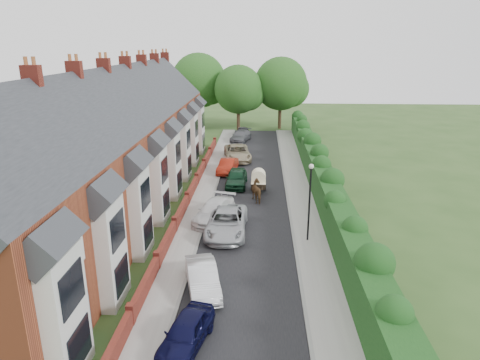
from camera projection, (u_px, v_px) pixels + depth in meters
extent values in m
plane|color=#2D4C1E|center=(253.00, 272.00, 23.73)|extent=(140.00, 140.00, 0.00)
cube|color=black|center=(250.00, 202.00, 34.21)|extent=(6.00, 58.00, 0.02)
cube|color=gray|center=(301.00, 202.00, 34.00)|extent=(2.20, 58.00, 0.12)
cube|color=gray|center=(202.00, 200.00, 34.39)|extent=(1.70, 58.00, 0.12)
cube|color=gray|center=(288.00, 202.00, 34.05)|extent=(0.18, 58.00, 0.13)
cube|color=gray|center=(212.00, 200.00, 34.35)|extent=(0.18, 58.00, 0.13)
cube|color=#113713|center=(325.00, 188.00, 33.55)|extent=(1.50, 58.00, 2.50)
cube|color=#994427|center=(113.00, 164.00, 32.78)|extent=(8.00, 40.00, 6.50)
cube|color=#27292E|center=(109.00, 122.00, 31.79)|extent=(8.00, 40.20, 8.00)
cube|color=silver|center=(66.00, 317.00, 15.56)|extent=(0.70, 2.40, 5.20)
cube|color=black|center=(80.00, 345.00, 15.91)|extent=(0.06, 1.80, 1.60)
cube|color=black|center=(72.00, 289.00, 15.17)|extent=(0.06, 1.80, 1.60)
cube|color=#27292E|center=(51.00, 242.00, 14.65)|extent=(1.70, 2.60, 1.70)
cube|color=#3F2D2D|center=(85.00, 318.00, 18.05)|extent=(0.08, 0.90, 2.10)
cube|color=silver|center=(75.00, 247.00, 16.93)|extent=(0.12, 1.20, 1.60)
cube|color=silver|center=(112.00, 253.00, 20.31)|extent=(0.70, 2.40, 5.20)
cube|color=black|center=(122.00, 275.00, 20.66)|extent=(0.06, 1.80, 1.60)
cube|color=black|center=(118.00, 230.00, 19.93)|extent=(0.06, 1.80, 1.60)
cube|color=#27292E|center=(103.00, 194.00, 19.40)|extent=(1.70, 2.60, 1.70)
cube|color=#3F2D2D|center=(122.00, 261.00, 22.80)|extent=(0.08, 0.90, 2.10)
cube|color=silver|center=(116.00, 203.00, 21.68)|extent=(0.12, 1.20, 1.60)
cube|color=silver|center=(141.00, 213.00, 25.07)|extent=(0.70, 2.40, 5.20)
cube|color=black|center=(148.00, 232.00, 25.42)|extent=(0.06, 1.80, 1.60)
cube|color=black|center=(146.00, 194.00, 24.68)|extent=(0.06, 1.80, 1.60)
cube|color=#27292E|center=(134.00, 164.00, 24.16)|extent=(1.70, 2.60, 1.70)
cube|color=#3F2D2D|center=(147.00, 223.00, 27.55)|extent=(0.08, 0.90, 2.10)
cube|color=silver|center=(143.00, 174.00, 26.43)|extent=(0.12, 1.20, 1.60)
cube|color=silver|center=(160.00, 186.00, 29.82)|extent=(0.70, 2.40, 5.20)
cube|color=black|center=(166.00, 202.00, 30.17)|extent=(0.06, 1.80, 1.60)
cube|color=black|center=(165.00, 170.00, 29.44)|extent=(0.06, 1.80, 1.60)
cube|color=#27292E|center=(156.00, 144.00, 28.91)|extent=(1.70, 2.60, 1.70)
cube|color=#3F2D2D|center=(164.00, 196.00, 32.31)|extent=(0.08, 0.90, 2.10)
cube|color=silver|center=(161.00, 154.00, 31.19)|extent=(0.12, 1.20, 1.60)
cube|color=silver|center=(174.00, 166.00, 34.58)|extent=(0.70, 2.40, 5.20)
cube|color=black|center=(180.00, 180.00, 34.92)|extent=(0.06, 1.80, 1.60)
cube|color=black|center=(178.00, 152.00, 34.19)|extent=(0.06, 1.80, 1.60)
cube|color=#27292E|center=(171.00, 130.00, 33.66)|extent=(1.70, 2.60, 1.70)
cube|color=#3F2D2D|center=(176.00, 177.00, 37.06)|extent=(0.08, 0.90, 2.10)
cube|color=silver|center=(175.00, 139.00, 35.94)|extent=(0.12, 1.20, 1.60)
cube|color=silver|center=(185.00, 151.00, 39.33)|extent=(0.70, 2.40, 5.20)
cube|color=black|center=(190.00, 164.00, 39.68)|extent=(0.06, 1.80, 1.60)
cube|color=black|center=(189.00, 139.00, 38.94)|extent=(0.06, 1.80, 1.60)
cube|color=#27292E|center=(182.00, 119.00, 38.42)|extent=(1.70, 2.60, 1.70)
cube|color=#3F2D2D|center=(186.00, 162.00, 41.82)|extent=(0.08, 0.90, 2.10)
cube|color=silver|center=(185.00, 128.00, 40.69)|extent=(0.12, 1.20, 1.60)
cube|color=silver|center=(194.00, 140.00, 44.08)|extent=(0.70, 2.40, 5.20)
cube|color=black|center=(197.00, 151.00, 44.43)|extent=(0.06, 1.80, 1.60)
cube|color=black|center=(197.00, 128.00, 43.70)|extent=(0.06, 1.80, 1.60)
cube|color=#27292E|center=(191.00, 111.00, 43.17)|extent=(1.70, 2.60, 1.70)
cube|color=#3F2D2D|center=(194.00, 149.00, 46.57)|extent=(0.08, 0.90, 2.10)
cube|color=silver|center=(193.00, 119.00, 45.45)|extent=(0.12, 1.20, 1.60)
cube|color=silver|center=(200.00, 130.00, 48.84)|extent=(0.70, 2.40, 5.20)
cube|color=black|center=(204.00, 141.00, 49.19)|extent=(0.06, 1.80, 1.60)
cube|color=black|center=(203.00, 120.00, 48.45)|extent=(0.06, 1.80, 1.60)
cube|color=#27292E|center=(198.00, 104.00, 47.93)|extent=(1.70, 2.60, 1.70)
cube|color=#3F2D2D|center=(201.00, 140.00, 51.32)|extent=(0.08, 0.90, 2.10)
cube|color=silver|center=(200.00, 112.00, 50.20)|extent=(0.12, 1.20, 1.60)
cube|color=maroon|center=(33.00, 82.00, 21.12)|extent=(0.90, 0.50, 1.60)
cylinder|color=brown|center=(26.00, 62.00, 20.84)|extent=(0.20, 0.20, 0.50)
cylinder|color=brown|center=(34.00, 62.00, 20.82)|extent=(0.20, 0.20, 0.50)
cube|color=maroon|center=(75.00, 74.00, 25.87)|extent=(0.90, 0.50, 1.60)
cylinder|color=brown|center=(70.00, 58.00, 25.59)|extent=(0.20, 0.20, 0.50)
cylinder|color=brown|center=(76.00, 58.00, 25.57)|extent=(0.20, 0.20, 0.50)
cube|color=maroon|center=(104.00, 70.00, 30.62)|extent=(0.90, 0.50, 1.60)
cylinder|color=brown|center=(100.00, 56.00, 30.34)|extent=(0.20, 0.20, 0.50)
cylinder|color=brown|center=(106.00, 56.00, 30.32)|extent=(0.20, 0.20, 0.50)
cube|color=maroon|center=(125.00, 66.00, 35.38)|extent=(0.90, 0.50, 1.60)
cylinder|color=brown|center=(122.00, 54.00, 35.10)|extent=(0.20, 0.20, 0.50)
cylinder|color=brown|center=(127.00, 54.00, 35.08)|extent=(0.20, 0.20, 0.50)
cube|color=maroon|center=(142.00, 63.00, 40.13)|extent=(0.90, 0.50, 1.60)
cylinder|color=brown|center=(139.00, 53.00, 39.85)|extent=(0.20, 0.20, 0.50)
cylinder|color=brown|center=(143.00, 53.00, 39.83)|extent=(0.20, 0.20, 0.50)
cube|color=maroon|center=(155.00, 61.00, 44.89)|extent=(0.90, 0.50, 1.60)
cylinder|color=brown|center=(152.00, 52.00, 44.60)|extent=(0.20, 0.20, 0.50)
cylinder|color=brown|center=(156.00, 52.00, 44.59)|extent=(0.20, 0.20, 0.50)
cube|color=maroon|center=(165.00, 59.00, 49.64)|extent=(0.90, 0.50, 1.60)
cylinder|color=brown|center=(163.00, 51.00, 49.36)|extent=(0.20, 0.20, 0.50)
cylinder|color=brown|center=(166.00, 51.00, 49.34)|extent=(0.20, 0.20, 0.50)
cube|color=maroon|center=(112.00, 356.00, 16.73)|extent=(0.30, 4.70, 0.90)
cube|color=maroon|center=(146.00, 286.00, 21.48)|extent=(0.30, 4.70, 0.90)
cube|color=maroon|center=(167.00, 242.00, 26.23)|extent=(0.30, 4.70, 0.90)
cube|color=maroon|center=(182.00, 212.00, 30.99)|extent=(0.30, 4.70, 0.90)
cube|color=maroon|center=(192.00, 189.00, 35.74)|extent=(0.30, 4.70, 0.90)
cube|color=maroon|center=(201.00, 172.00, 40.49)|extent=(0.30, 4.70, 0.90)
cube|color=maroon|center=(207.00, 158.00, 45.25)|extent=(0.30, 4.70, 0.90)
cube|color=maroon|center=(213.00, 147.00, 50.00)|extent=(0.30, 4.70, 0.90)
cube|color=maroon|center=(131.00, 315.00, 19.07)|extent=(0.35, 0.35, 1.10)
cube|color=maroon|center=(157.00, 261.00, 23.83)|extent=(0.35, 0.35, 1.10)
cube|color=maroon|center=(175.00, 224.00, 28.58)|extent=(0.35, 0.35, 1.10)
cube|color=maroon|center=(187.00, 198.00, 33.33)|extent=(0.35, 0.35, 1.10)
cube|color=maroon|center=(197.00, 179.00, 38.09)|extent=(0.35, 0.35, 1.10)
cube|color=maroon|center=(204.00, 164.00, 42.84)|extent=(0.35, 0.35, 1.10)
cube|color=maroon|center=(210.00, 152.00, 47.59)|extent=(0.35, 0.35, 1.10)
cube|color=maroon|center=(215.00, 142.00, 52.35)|extent=(0.35, 0.35, 1.10)
cylinder|color=black|center=(309.00, 206.00, 26.64)|extent=(0.12, 0.12, 4.80)
cylinder|color=black|center=(311.00, 169.00, 25.89)|extent=(0.20, 0.20, 0.10)
sphere|color=silver|center=(311.00, 166.00, 25.84)|extent=(0.32, 0.32, 0.32)
cylinder|color=#332316|center=(238.00, 114.00, 61.18)|extent=(0.50, 0.50, 4.75)
sphere|color=#184617|center=(238.00, 89.00, 60.11)|extent=(6.80, 6.80, 6.80)
sphere|color=#184617|center=(248.00, 94.00, 60.53)|extent=(4.76, 4.76, 4.76)
cylinder|color=#332316|center=(280.00, 111.00, 62.72)|extent=(0.50, 0.50, 5.25)
sphere|color=#184617|center=(281.00, 84.00, 61.53)|extent=(7.60, 7.60, 7.60)
sphere|color=#184617|center=(291.00, 89.00, 61.96)|extent=(5.32, 5.32, 5.32)
cylinder|color=#332316|center=(200.00, 108.00, 64.21)|extent=(0.50, 0.50, 5.50)
sphere|color=#184617|center=(199.00, 81.00, 62.97)|extent=(8.00, 8.00, 8.00)
sphere|color=#184617|center=(210.00, 86.00, 63.41)|extent=(5.60, 5.60, 5.60)
imported|color=black|center=(186.00, 332.00, 17.77)|extent=(2.34, 4.06, 1.30)
imported|color=silver|center=(203.00, 278.00, 21.79)|extent=(2.49, 4.45, 1.39)
imported|color=#ADB0B5|center=(227.00, 222.00, 28.34)|extent=(2.64, 5.62, 1.56)
imported|color=white|center=(214.00, 211.00, 30.39)|extent=(3.15, 5.26, 1.43)
imported|color=#0E311C|center=(236.00, 178.00, 37.76)|extent=(1.88, 4.47, 1.51)
imported|color=maroon|center=(228.00, 166.00, 41.72)|extent=(1.99, 4.22, 1.34)
imported|color=tan|center=(237.00, 153.00, 46.23)|extent=(3.44, 6.04, 1.59)
imported|color=#5C5E64|center=(241.00, 136.00, 55.01)|extent=(2.96, 5.07, 1.38)
imported|color=black|center=(242.00, 132.00, 57.28)|extent=(1.89, 4.11, 1.36)
imported|color=#50351D|center=(258.00, 191.00, 34.06)|extent=(1.54, 2.20, 1.69)
cube|color=black|center=(258.00, 184.00, 36.12)|extent=(1.11, 1.85, 0.46)
cylinder|color=beige|center=(259.00, 176.00, 35.93)|extent=(1.20, 1.15, 1.20)
cube|color=beige|center=(258.00, 181.00, 36.05)|extent=(1.22, 1.89, 0.04)
cylinder|color=black|center=(251.00, 185.00, 36.79)|extent=(0.07, 0.83, 0.83)
cylinder|color=black|center=(265.00, 186.00, 36.73)|extent=(0.07, 0.83, 0.83)
cylinder|color=black|center=(254.00, 187.00, 35.16)|extent=(0.06, 1.66, 0.06)
cylinder|color=black|center=(262.00, 187.00, 35.13)|extent=(0.06, 1.66, 0.06)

